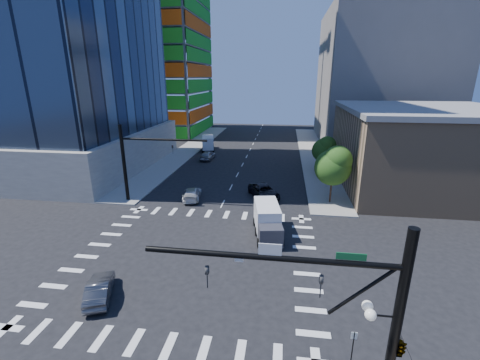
# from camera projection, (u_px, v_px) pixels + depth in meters

# --- Properties ---
(ground) EXTENTS (160.00, 160.00, 0.00)m
(ground) POSITION_uv_depth(u_px,v_px,m) (195.00, 258.00, 26.35)
(ground) COLOR black
(ground) RESTS_ON ground
(road_markings) EXTENTS (20.00, 20.00, 0.01)m
(road_markings) POSITION_uv_depth(u_px,v_px,m) (195.00, 258.00, 26.35)
(road_markings) COLOR silver
(road_markings) RESTS_ON ground
(sidewalk_ne) EXTENTS (5.00, 60.00, 0.15)m
(sidewalk_ne) POSITION_uv_depth(u_px,v_px,m) (313.00, 153.00, 62.41)
(sidewalk_ne) COLOR gray
(sidewalk_ne) RESTS_ON ground
(sidewalk_nw) EXTENTS (5.00, 60.00, 0.15)m
(sidewalk_nw) POSITION_uv_depth(u_px,v_px,m) (189.00, 150.00, 65.69)
(sidewalk_nw) COLOR gray
(sidewalk_nw) RESTS_ON ground
(construction_building) EXTENTS (25.16, 34.50, 70.60)m
(construction_building) POSITION_uv_depth(u_px,v_px,m) (152.00, 34.00, 80.84)
(construction_building) COLOR gray
(construction_building) RESTS_ON ground
(commercial_building) EXTENTS (20.50, 22.50, 10.60)m
(commercial_building) POSITION_uv_depth(u_px,v_px,m) (423.00, 148.00, 42.19)
(commercial_building) COLOR #A2825E
(commercial_building) RESTS_ON ground
(bg_building_ne) EXTENTS (24.00, 30.00, 28.00)m
(bg_building_ne) POSITION_uv_depth(u_px,v_px,m) (379.00, 78.00, 70.41)
(bg_building_ne) COLOR slate
(bg_building_ne) RESTS_ON ground
(signal_mast_se) EXTENTS (10.51, 2.48, 9.00)m
(signal_mast_se) POSITION_uv_depth(u_px,v_px,m) (373.00, 322.00, 12.58)
(signal_mast_se) COLOR black
(signal_mast_se) RESTS_ON sidewalk_se
(signal_mast_nw) EXTENTS (10.20, 0.40, 9.00)m
(signal_mast_nw) POSITION_uv_depth(u_px,v_px,m) (136.00, 157.00, 36.83)
(signal_mast_nw) COLOR black
(signal_mast_nw) RESTS_ON sidewalk_nw
(tree_south) EXTENTS (4.16, 4.16, 6.82)m
(tree_south) POSITION_uv_depth(u_px,v_px,m) (334.00, 165.00, 36.37)
(tree_south) COLOR #382316
(tree_south) RESTS_ON sidewalk_ne
(tree_north) EXTENTS (3.54, 3.52, 5.78)m
(tree_north) POSITION_uv_depth(u_px,v_px,m) (325.00, 149.00, 47.87)
(tree_north) COLOR #382316
(tree_north) RESTS_ON sidewalk_ne
(no_parking_sign) EXTENTS (0.30, 0.06, 2.20)m
(no_parking_sign) POSITION_uv_depth(u_px,v_px,m) (353.00, 346.00, 16.03)
(no_parking_sign) COLOR black
(no_parking_sign) RESTS_ON ground
(car_nb_far) EXTENTS (4.70, 6.19, 1.56)m
(car_nb_far) POSITION_uv_depth(u_px,v_px,m) (264.00, 192.00, 39.45)
(car_nb_far) COLOR black
(car_nb_far) RESTS_ON ground
(car_sb_near) EXTENTS (2.66, 5.04, 1.39)m
(car_sb_near) POSITION_uv_depth(u_px,v_px,m) (192.00, 194.00, 39.00)
(car_sb_near) COLOR silver
(car_sb_near) RESTS_ON ground
(car_sb_mid) EXTENTS (2.17, 4.82, 1.61)m
(car_sb_mid) POSITION_uv_depth(u_px,v_px,m) (208.00, 155.00, 57.80)
(car_sb_mid) COLOR #989B9F
(car_sb_mid) RESTS_ON ground
(car_sb_cross) EXTENTS (2.84, 4.36, 1.36)m
(car_sb_cross) POSITION_uv_depth(u_px,v_px,m) (100.00, 289.00, 21.44)
(car_sb_cross) COLOR #47484C
(car_sb_cross) RESTS_ON ground
(box_truck_near) EXTENTS (3.21, 5.74, 2.84)m
(box_truck_near) POSITION_uv_depth(u_px,v_px,m) (268.00, 224.00, 29.69)
(box_truck_near) COLOR black
(box_truck_near) RESTS_ON ground
(box_truck_far) EXTENTS (3.58, 5.94, 2.91)m
(box_truck_far) POSITION_uv_depth(u_px,v_px,m) (208.00, 144.00, 65.33)
(box_truck_far) COLOR black
(box_truck_far) RESTS_ON ground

